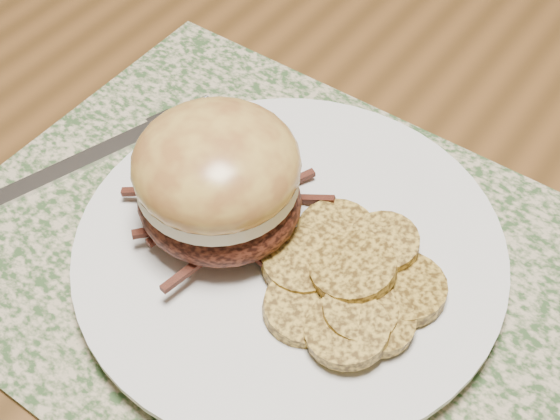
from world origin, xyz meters
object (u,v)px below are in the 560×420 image
at_px(pork_sandwich, 218,179).
at_px(fork, 110,149).
at_px(dinner_plate, 290,251).
at_px(dining_table, 418,171).

xyz_separation_m(pork_sandwich, fork, (-0.12, 0.01, -0.05)).
distance_m(dinner_plate, pork_sandwich, 0.07).
distance_m(dinner_plate, fork, 0.16).
bearing_deg(dinner_plate, fork, 178.52).
relative_size(dinner_plate, fork, 1.48).
bearing_deg(dining_table, pork_sandwich, -103.58).
height_order(dinner_plate, fork, dinner_plate).
bearing_deg(pork_sandwich, dining_table, 87.06).
bearing_deg(pork_sandwich, fork, -176.27).
distance_m(dining_table, pork_sandwich, 0.25).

